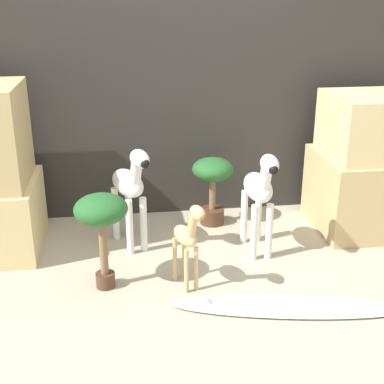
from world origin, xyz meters
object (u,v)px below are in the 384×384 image
zebra_left (130,186)px  potted_palm_front (101,216)px  zebra_right (260,191)px  surfboard (284,306)px  giraffe_figurine (188,235)px  potted_palm_back (213,179)px

zebra_left → potted_palm_front: (-0.18, -0.51, 0.02)m
zebra_right → surfboard: bearing=-91.4°
potted_palm_front → surfboard: (0.99, -0.38, -0.45)m
zebra_right → zebra_left: same height
potted_palm_front → surfboard: size_ratio=0.45×
giraffe_figurine → zebra_right: bearing=36.9°
zebra_left → giraffe_figurine: size_ratio=1.30×
zebra_right → giraffe_figurine: 0.65m
zebra_left → potted_palm_back: bearing=27.4°
potted_palm_back → surfboard: (0.20, -1.20, -0.34)m
zebra_left → potted_palm_front: zebra_left is taller
giraffe_figurine → potted_palm_back: giraffe_figurine is taller
surfboard → zebra_right: bearing=88.6°
zebra_left → surfboard: bearing=-47.6°
zebra_left → potted_palm_front: size_ratio=1.27×
potted_palm_back → surfboard: 1.26m
giraffe_figurine → potted_palm_front: size_ratio=0.97×
zebra_left → potted_palm_back: (0.61, 0.32, -0.09)m
potted_palm_front → potted_palm_back: 1.15m
zebra_left → giraffe_figurine: 0.67m
zebra_right → giraffe_figurine: size_ratio=1.30×
zebra_right → zebra_left: size_ratio=1.00×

